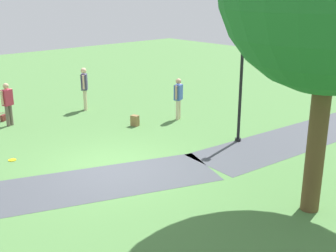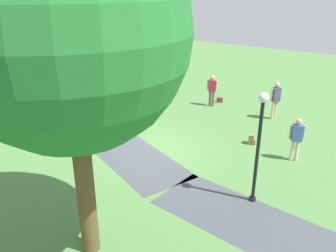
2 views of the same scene
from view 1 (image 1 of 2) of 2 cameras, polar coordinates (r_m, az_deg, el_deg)
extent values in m
plane|color=#4B793F|center=(12.37, -7.05, -5.49)|extent=(48.00, 48.00, 0.00)
cube|color=#42454C|center=(15.24, 16.55, -1.56)|extent=(8.17, 2.90, 0.01)
cube|color=#42454C|center=(11.38, -13.38, -7.98)|extent=(8.22, 4.82, 0.01)
cylinder|color=brown|center=(9.94, 19.19, -1.60)|extent=(0.41, 0.41, 3.45)
cylinder|color=black|center=(14.53, 9.28, -1.79)|extent=(0.20, 0.20, 0.10)
cylinder|color=black|center=(14.12, 9.57, 3.81)|extent=(0.10, 0.10, 3.02)
sphere|color=white|center=(13.82, 9.92, 10.46)|extent=(0.28, 0.28, 0.28)
cylinder|color=#685A4D|center=(16.98, -20.16, 1.40)|extent=(0.13, 0.13, 0.78)
cylinder|color=#685A4D|center=(16.88, -20.56, 1.26)|extent=(0.13, 0.13, 0.78)
cube|color=#AA2C3F|center=(16.76, -20.61, 3.57)|extent=(0.42, 0.35, 0.59)
cylinder|color=tan|center=(16.90, -20.06, 3.85)|extent=(0.08, 0.08, 0.52)
cylinder|color=tan|center=(16.62, -21.18, 3.50)|extent=(0.08, 0.08, 0.52)
sphere|color=tan|center=(16.67, -20.77, 4.99)|extent=(0.21, 0.21, 0.21)
cylinder|color=beige|center=(18.37, -10.91, 3.50)|extent=(0.13, 0.13, 0.87)
cylinder|color=beige|center=(18.22, -10.97, 3.38)|extent=(0.13, 0.13, 0.87)
cube|color=#44405F|center=(18.13, -11.08, 5.76)|extent=(0.41, 0.43, 0.65)
cylinder|color=#E6B493|center=(18.33, -11.01, 6.01)|extent=(0.08, 0.08, 0.58)
cylinder|color=#E6B493|center=(17.91, -11.17, 5.73)|extent=(0.08, 0.08, 0.58)
sphere|color=#E6B493|center=(18.04, -11.17, 7.23)|extent=(0.23, 0.23, 0.23)
cylinder|color=beige|center=(16.60, 1.26, 2.15)|extent=(0.13, 0.13, 0.78)
cylinder|color=beige|center=(16.74, 1.47, 2.28)|extent=(0.13, 0.13, 0.78)
cube|color=#3B5BA7|center=(16.50, 1.39, 4.51)|extent=(0.43, 0.37, 0.59)
cylinder|color=tan|center=(16.29, 1.10, 4.46)|extent=(0.08, 0.08, 0.52)
cylinder|color=tan|center=(16.69, 1.67, 4.77)|extent=(0.08, 0.08, 0.52)
sphere|color=tan|center=(16.41, 1.40, 5.97)|extent=(0.21, 0.21, 0.21)
cube|color=maroon|center=(17.72, -20.94, 1.05)|extent=(0.34, 0.26, 0.24)
torus|color=maroon|center=(17.67, -21.01, 1.61)|extent=(0.37, 0.37, 0.02)
cube|color=olive|center=(15.94, -4.42, 0.72)|extent=(0.27, 0.32, 0.40)
cube|color=#966337|center=(16.07, -4.15, 0.57)|extent=(0.11, 0.20, 0.18)
cylinder|color=yellow|center=(13.58, -20.00, -4.27)|extent=(0.23, 0.23, 0.02)
camera|label=2|loc=(13.67, 50.58, 16.20)|focal=37.28mm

